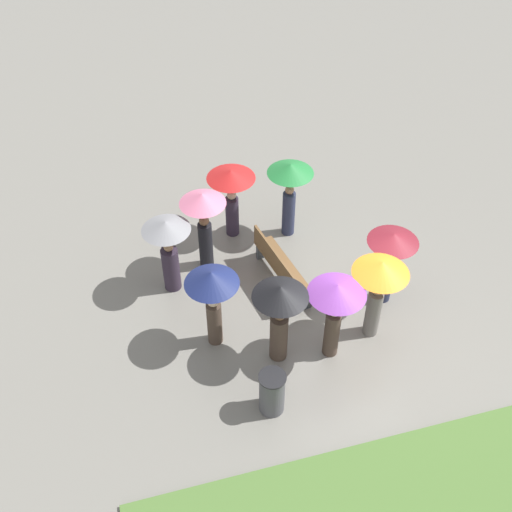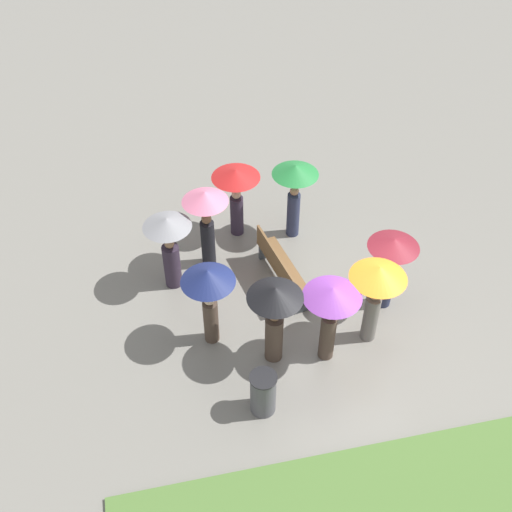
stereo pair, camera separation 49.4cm
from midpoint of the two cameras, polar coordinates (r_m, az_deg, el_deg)
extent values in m
plane|color=slate|center=(12.78, 7.44, -6.07)|extent=(90.00, 90.00, 0.00)
cube|color=brown|center=(13.16, 1.37, -1.03)|extent=(1.96, 0.77, 0.05)
cube|color=brown|center=(12.93, 0.67, -0.49)|extent=(1.89, 0.40, 0.45)
cube|color=#383D42|center=(12.81, 3.09, -4.17)|extent=(0.15, 0.39, 0.40)
cube|color=#383D42|center=(13.87, -0.25, 0.55)|extent=(0.15, 0.39, 0.40)
cylinder|color=#4C4C51|center=(11.18, 0.13, -12.12)|extent=(0.44, 0.44, 0.88)
cylinder|color=black|center=(10.80, 0.14, -10.76)|extent=(0.48, 0.48, 0.03)
cylinder|color=black|center=(13.50, -5.53, 0.95)|extent=(0.42, 0.42, 1.14)
sphere|color=brown|center=(13.05, -5.73, 3.12)|extent=(0.21, 0.21, 0.21)
cylinder|color=#4C4C4F|center=(12.87, -5.82, 4.07)|extent=(0.02, 0.02, 0.35)
cone|color=pink|center=(12.69, -5.91, 5.08)|extent=(0.94, 0.94, 0.23)
cylinder|color=slate|center=(12.31, 9.22, -5.06)|extent=(0.38, 0.38, 1.07)
sphere|color=#997051|center=(11.85, 9.56, -3.04)|extent=(0.20, 0.20, 0.20)
cylinder|color=#4C4C4F|center=(11.65, 9.71, -2.11)|extent=(0.02, 0.02, 0.35)
cone|color=orange|center=(11.44, 9.89, -1.04)|extent=(1.04, 1.04, 0.26)
cylinder|color=#2D2333|center=(13.15, -8.62, -1.16)|extent=(0.42, 0.42, 1.03)
sphere|color=#997051|center=(12.73, -8.90, 0.79)|extent=(0.19, 0.19, 0.19)
cylinder|color=#4C4C4F|center=(12.55, -9.04, 1.70)|extent=(0.02, 0.02, 0.35)
cone|color=gray|center=(12.37, -9.17, 2.64)|extent=(0.96, 0.96, 0.20)
cylinder|color=#47382D|center=(11.90, 5.55, -6.91)|extent=(0.37, 0.37, 1.05)
sphere|color=beige|center=(11.43, 5.76, -4.91)|extent=(0.20, 0.20, 0.20)
cylinder|color=#4C4C4F|center=(11.22, 5.86, -3.98)|extent=(0.02, 0.02, 0.35)
cone|color=#703389|center=(11.02, 5.97, -2.99)|extent=(1.04, 1.04, 0.21)
cylinder|color=#282D47|center=(12.99, 10.35, -2.18)|extent=(0.43, 0.43, 1.01)
sphere|color=tan|center=(12.58, 10.68, -0.27)|extent=(0.19, 0.19, 0.19)
cylinder|color=#4C4C4F|center=(12.39, 10.85, 0.63)|extent=(0.02, 0.02, 0.35)
cone|color=maroon|center=(12.21, 11.01, 1.56)|extent=(0.98, 0.98, 0.19)
cylinder|color=#2D2333|center=(14.29, -3.12, 3.55)|extent=(0.36, 0.36, 0.98)
sphere|color=tan|center=(13.91, -3.21, 5.43)|extent=(0.20, 0.20, 0.20)
cylinder|color=#4C4C4F|center=(13.74, -3.26, 6.33)|extent=(0.02, 0.02, 0.35)
cone|color=red|center=(13.58, -3.30, 7.24)|extent=(1.05, 1.05, 0.19)
cylinder|color=#47382D|center=(12.09, -4.88, -5.98)|extent=(0.38, 0.38, 1.00)
sphere|color=beige|center=(11.63, -5.06, -4.02)|extent=(0.22, 0.22, 0.22)
cylinder|color=#4C4C4F|center=(11.42, -5.15, -3.05)|extent=(0.02, 0.02, 0.35)
cone|color=navy|center=(11.20, -5.24, -1.97)|extent=(0.99, 0.99, 0.27)
cylinder|color=#282D47|center=(14.25, 1.92, 3.80)|extent=(0.34, 0.34, 1.11)
sphere|color=#997051|center=(13.84, 1.98, 5.88)|extent=(0.20, 0.20, 0.20)
cylinder|color=#4C4C4F|center=(13.67, 2.01, 6.79)|extent=(0.02, 0.02, 0.35)
cone|color=#237A38|center=(13.50, 2.03, 7.75)|extent=(0.99, 0.99, 0.22)
cylinder|color=#47382D|center=(11.80, 0.83, -7.25)|extent=(0.45, 0.45, 1.04)
sphere|color=brown|center=(11.32, 0.86, -5.23)|extent=(0.22, 0.22, 0.22)
cylinder|color=#4C4C4F|center=(11.10, 0.87, -4.26)|extent=(0.02, 0.02, 0.35)
cone|color=black|center=(10.89, 0.89, -3.23)|extent=(0.99, 0.99, 0.23)
camera|label=1|loc=(0.25, -91.13, -1.08)|focal=45.00mm
camera|label=2|loc=(0.25, 88.87, 1.08)|focal=45.00mm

